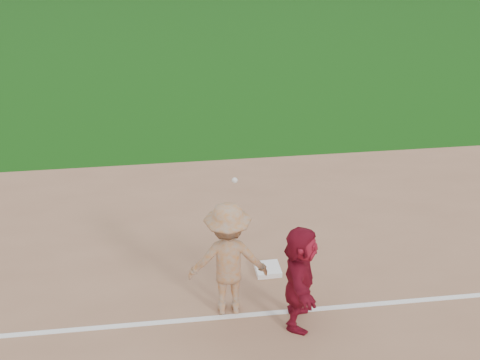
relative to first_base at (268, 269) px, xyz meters
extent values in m
plane|color=#13490E|center=(-0.35, -0.33, -0.07)|extent=(160.00, 160.00, 0.00)
cube|color=white|center=(-0.35, -1.13, -0.04)|extent=(60.00, 0.10, 0.01)
cube|color=white|center=(0.00, 0.00, 0.00)|extent=(0.45, 0.45, 0.10)
imported|color=maroon|center=(0.25, -1.37, 0.83)|extent=(0.90, 1.71, 1.76)
imported|color=gray|center=(-0.81, -0.92, 0.94)|extent=(1.31, 0.79, 1.98)
sphere|color=silver|center=(-0.65, -0.47, 2.11)|extent=(0.09, 0.09, 0.09)
camera|label=1|loc=(-1.62, -8.68, 6.51)|focal=45.00mm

